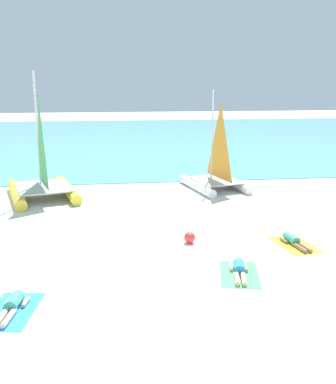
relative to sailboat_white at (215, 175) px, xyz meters
The scene contains 11 objects.
ground_plane 3.32m from the sailboat_white, 164.66° to the right, with size 120.00×120.00×0.00m, color white.
ocean_water 22.02m from the sailboat_white, 98.15° to the left, with size 120.00×40.00×0.05m, color #5BB2C1.
sailboat_white is the anchor object (origin of this frame).
sailboat_yellow 8.63m from the sailboat_white, behind, with size 4.02×5.17×5.94m.
towel_leftmost 14.25m from the sailboat_white, 123.30° to the right, with size 1.10×1.90×0.01m, color #338CD8.
sunbather_leftmost 14.18m from the sailboat_white, 123.41° to the right, with size 0.64×1.57×0.30m.
towel_center_left 10.66m from the sailboat_white, 99.22° to the right, with size 1.10×1.90×0.01m, color #4CB266.
sunbather_center_left 10.59m from the sailboat_white, 99.20° to the right, with size 0.73×1.56×0.30m.
towel_center_right 8.48m from the sailboat_white, 84.26° to the right, with size 1.10×1.90×0.01m, color yellow.
sunbather_center_right 8.40m from the sailboat_white, 84.29° to the right, with size 0.64×1.57×0.30m.
beach_ball 8.22m from the sailboat_white, 109.16° to the right, with size 0.40×0.40×0.40m, color red.
Camera 1 is at (-2.16, -11.40, 5.47)m, focal length 42.15 mm.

